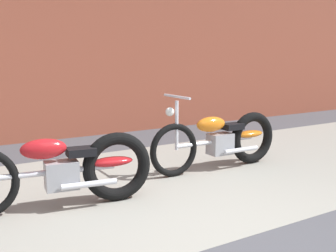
% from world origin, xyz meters
% --- Properties ---
extents(ground_plane, '(80.00, 80.00, 0.00)m').
position_xyz_m(ground_plane, '(0.00, 0.00, 0.00)').
color(ground_plane, '#47474C').
extents(sidewalk_slab, '(36.00, 3.50, 0.01)m').
position_xyz_m(sidewalk_slab, '(0.00, 1.75, 0.00)').
color(sidewalk_slab, gray).
rests_on(sidewalk_slab, ground).
extents(motorcycle_red, '(2.00, 0.65, 1.03)m').
position_xyz_m(motorcycle_red, '(-0.79, 1.49, 0.40)').
color(motorcycle_red, black).
rests_on(motorcycle_red, ground).
extents(motorcycle_orange, '(2.01, 0.58, 1.03)m').
position_xyz_m(motorcycle_orange, '(1.49, 1.82, 0.40)').
color(motorcycle_orange, black).
rests_on(motorcycle_orange, ground).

